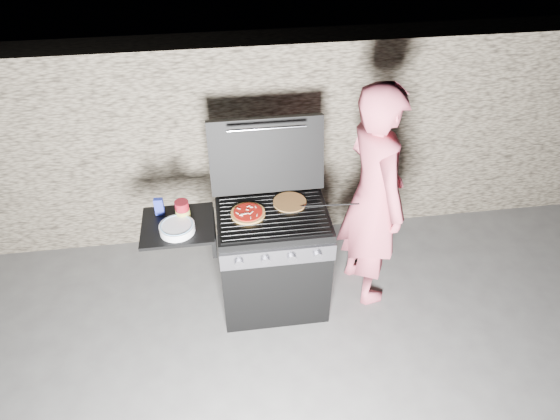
{
  "coord_description": "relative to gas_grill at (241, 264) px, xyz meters",
  "views": [
    {
      "loc": [
        -0.32,
        -2.71,
        3.15
      ],
      "look_at": [
        0.05,
        0.0,
        0.95
      ],
      "focal_mm": 32.0,
      "sensor_mm": 36.0,
      "label": 1
    }
  ],
  "objects": [
    {
      "name": "pizza_plain",
      "position": [
        0.39,
        0.12,
        0.46
      ],
      "size": [
        0.26,
        0.26,
        0.01
      ],
      "primitive_type": "cylinder",
      "rotation": [
        0.0,
        0.0,
        -0.06
      ],
      "color": "#B57B3E",
      "rests_on": "gas_grill"
    },
    {
      "name": "person",
      "position": [
        1.0,
        0.09,
        0.46
      ],
      "size": [
        0.57,
        0.75,
        1.84
      ],
      "primitive_type": "imported",
      "rotation": [
        0.0,
        0.0,
        1.79
      ],
      "color": "#D4566B",
      "rests_on": "ground"
    },
    {
      "name": "pizza_topped",
      "position": [
        0.08,
        0.03,
        0.47
      ],
      "size": [
        0.3,
        0.3,
        0.03
      ],
      "primitive_type": null,
      "rotation": [
        0.0,
        0.0,
        0.25
      ],
      "color": "tan",
      "rests_on": "gas_grill"
    },
    {
      "name": "tongs",
      "position": [
        0.65,
        0.0,
        0.5
      ],
      "size": [
        0.41,
        0.13,
        0.08
      ],
      "primitive_type": "cylinder",
      "rotation": [
        0.0,
        1.4,
        -0.29
      ],
      "color": "black",
      "rests_on": "gas_grill"
    },
    {
      "name": "stone_wall",
      "position": [
        0.25,
        1.05,
        0.44
      ],
      "size": [
        8.0,
        0.35,
        1.8
      ],
      "primitive_type": "cube",
      "color": "gray",
      "rests_on": "ground"
    },
    {
      "name": "blue_carton",
      "position": [
        -0.54,
        0.13,
        0.51
      ],
      "size": [
        0.06,
        0.04,
        0.13
      ],
      "primitive_type": "cube",
      "rotation": [
        0.0,
        0.0,
        -0.06
      ],
      "color": "navy",
      "rests_on": "gas_grill"
    },
    {
      "name": "ground",
      "position": [
        0.25,
        0.0,
        -0.46
      ],
      "size": [
        50.0,
        50.0,
        0.0
      ],
      "primitive_type": "plane",
      "color": "#474645"
    },
    {
      "name": "plate_stack",
      "position": [
        -0.42,
        -0.08,
        0.47
      ],
      "size": [
        0.27,
        0.27,
        0.06
      ],
      "primitive_type": "cylinder",
      "rotation": [
        0.0,
        0.0,
        -0.15
      ],
      "color": "white",
      "rests_on": "gas_grill"
    },
    {
      "name": "sauce_jar",
      "position": [
        -0.38,
        0.05,
        0.52
      ],
      "size": [
        0.12,
        0.12,
        0.15
      ],
      "primitive_type": "cylinder",
      "rotation": [
        0.0,
        0.0,
        0.23
      ],
      "color": "maroon",
      "rests_on": "gas_grill"
    },
    {
      "name": "gas_grill",
      "position": [
        0.0,
        0.0,
        0.0
      ],
      "size": [
        1.34,
        0.79,
        0.91
      ],
      "primitive_type": null,
      "color": "black",
      "rests_on": "ground"
    }
  ]
}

